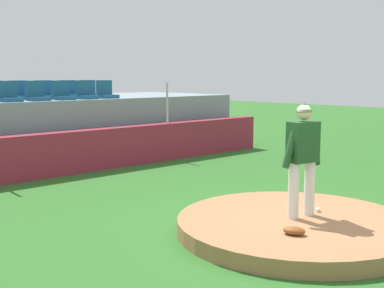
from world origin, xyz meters
name	(u,v)px	position (x,y,z in m)	size (l,w,h in m)	color
ground_plane	(295,233)	(0.00, 0.00, 0.00)	(60.00, 60.00, 0.00)	#2C6623
pitchers_mound	(295,226)	(0.00, 0.00, 0.12)	(3.55, 3.55, 0.23)	#A17049
pitcher	(303,151)	(0.15, 0.01, 1.23)	(0.78, 0.32, 1.73)	white
baseball	(318,210)	(0.57, -0.03, 0.27)	(0.07, 0.07, 0.07)	white
fielding_glove	(294,231)	(-0.66, -0.44, 0.29)	(0.30, 0.20, 0.11)	brown
brick_barrier	(74,152)	(0.00, 6.48, 0.51)	(13.03, 0.40, 1.03)	maroon
fence_post_right	(167,103)	(2.98, 6.48, 1.59)	(0.06, 0.06, 1.13)	silver
bleacher_platform	(25,129)	(0.00, 9.13, 0.87)	(12.45, 4.08, 1.73)	gray
stadium_chair_1	(9,95)	(-1.06, 7.60, 1.89)	(0.48, 0.44, 0.50)	#1D567E
stadium_chair_2	(37,95)	(-0.35, 7.59, 1.89)	(0.48, 0.44, 0.50)	#1D567E
stadium_chair_3	(63,94)	(0.37, 7.61, 1.89)	(0.48, 0.44, 0.50)	#1D567E
stadium_chair_4	(86,93)	(1.07, 7.62, 1.89)	(0.48, 0.44, 0.50)	#1D567E
stadium_chair_5	(106,93)	(1.74, 7.64, 1.89)	(0.48, 0.44, 0.50)	#1D567E
stadium_chair_8	(20,94)	(-0.36, 8.54, 1.89)	(0.48, 0.44, 0.50)	#1D567E
stadium_chair_9	(45,93)	(0.34, 8.52, 1.89)	(0.48, 0.44, 0.50)	#1D567E
stadium_chair_10	(69,92)	(1.07, 8.50, 1.89)	(0.48, 0.44, 0.50)	#1D567E
stadium_chair_11	(90,92)	(1.75, 8.52, 1.89)	(0.48, 0.44, 0.50)	#1D567E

